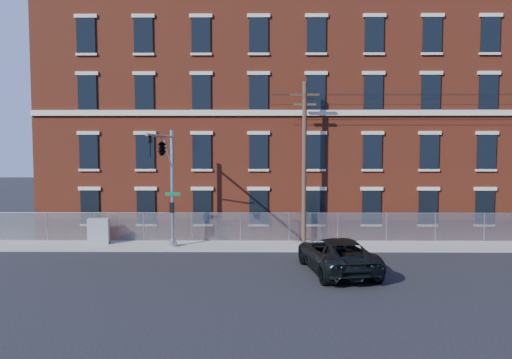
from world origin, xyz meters
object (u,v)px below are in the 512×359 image
Objects in this scene: traffic_signal_mast at (164,160)px; utility_pole_near at (304,160)px; pickup_truck at (337,255)px; utility_cabinet at (99,231)px.

traffic_signal_mast is 8.70m from utility_pole_near.
utility_pole_near is (8.00, 3.42, -0.05)m from traffic_signal_mast.
utility_cabinet is at bearing -33.06° from pickup_truck.
traffic_signal_mast is 7.21m from utility_cabinet.
utility_cabinet is at bearing 147.05° from traffic_signal_mast.
utility_pole_near reaches higher than utility_cabinet.
traffic_signal_mast reaches higher than pickup_truck.
traffic_signal_mast is at bearing -156.86° from utility_pole_near.
pickup_truck is 3.89× the size of utility_cabinet.
traffic_signal_mast reaches higher than utility_cabinet.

